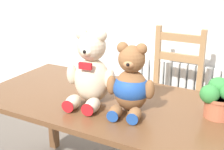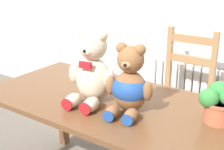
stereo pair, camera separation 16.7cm
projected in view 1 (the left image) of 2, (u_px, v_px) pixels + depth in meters
name	position (u px, v px, depth m)	size (l,w,h in m)	color
radiator	(177.00, 101.00, 2.82)	(0.84, 0.10, 0.64)	white
dining_table	(109.00, 114.00, 1.83)	(1.53, 0.77, 0.71)	brown
wooden_chair_behind	(171.00, 97.00, 2.41)	(0.39, 0.41, 1.00)	#997047
teddy_bear_left	(91.00, 72.00, 1.71)	(0.29, 0.31, 0.42)	beige
teddy_bear_right	(131.00, 85.00, 1.62)	(0.26, 0.29, 0.37)	brown
potted_plant	(218.00, 98.00, 1.57)	(0.18, 0.16, 0.20)	#B25B3D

